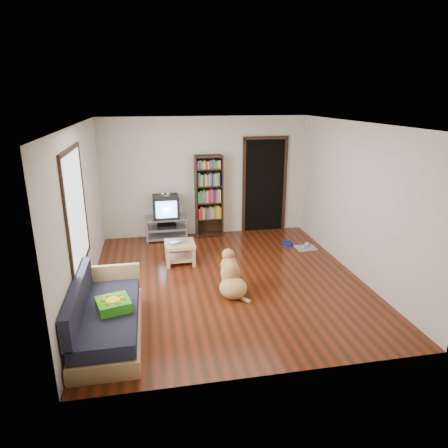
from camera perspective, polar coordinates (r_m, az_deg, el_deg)
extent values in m
plane|color=#5B1E0F|center=(6.90, 0.45, -7.95)|extent=(5.00, 5.00, 0.00)
plane|color=white|center=(6.23, 0.51, 14.15)|extent=(5.00, 5.00, 0.00)
plane|color=beige|center=(8.84, -2.69, 6.71)|extent=(4.50, 0.00, 4.50)
plane|color=beige|center=(4.16, 7.22, -6.43)|extent=(4.50, 0.00, 4.50)
plane|color=beige|center=(6.41, -19.66, 1.40)|extent=(0.00, 5.00, 5.00)
plane|color=beige|center=(7.21, 18.33, 3.28)|extent=(0.00, 5.00, 5.00)
cube|color=green|center=(5.33, -15.53, -11.01)|extent=(0.49, 0.49, 0.13)
imported|color=silver|center=(7.43, -6.35, -2.67)|extent=(0.40, 0.33, 0.03)
cylinder|color=navy|center=(8.51, 9.12, -2.78)|extent=(0.22, 0.22, 0.08)
cube|color=#9E9E9E|center=(8.40, 11.61, -3.38)|extent=(0.40, 0.33, 0.03)
cube|color=white|center=(5.88, -20.40, 1.93)|extent=(0.02, 1.30, 1.60)
cube|color=black|center=(5.73, -21.24, 9.84)|extent=(0.03, 1.42, 0.06)
cube|color=black|center=(6.14, -19.54, -5.44)|extent=(0.03, 1.42, 0.06)
cube|color=black|center=(5.22, -21.51, -0.13)|extent=(0.03, 0.06, 1.70)
cube|color=black|center=(6.55, -19.43, 3.57)|extent=(0.03, 0.06, 1.70)
cube|color=black|center=(9.16, 5.77, 5.43)|extent=(0.90, 0.02, 2.10)
cube|color=black|center=(9.03, 2.86, 5.31)|extent=(0.07, 0.05, 2.14)
cube|color=black|center=(9.30, 8.65, 5.50)|extent=(0.07, 0.05, 2.14)
cube|color=black|center=(8.98, 6.02, 12.16)|extent=(1.03, 0.05, 0.07)
cube|color=#99999E|center=(8.72, -8.24, 0.83)|extent=(0.90, 0.45, 0.04)
cube|color=#99999E|center=(8.79, -8.17, -0.60)|extent=(0.86, 0.42, 0.03)
cube|color=#99999E|center=(8.85, -8.12, -1.77)|extent=(0.90, 0.45, 0.04)
cylinder|color=#99999E|center=(8.60, -10.90, -1.17)|extent=(0.04, 0.04, 0.50)
cylinder|color=#99999E|center=(8.63, -5.32, -0.85)|extent=(0.04, 0.04, 0.50)
cylinder|color=#99999E|center=(8.98, -10.91, -0.36)|extent=(0.04, 0.04, 0.50)
cylinder|color=#99999E|center=(9.01, -5.57, -0.05)|extent=(0.04, 0.04, 0.50)
cube|color=black|center=(8.78, -8.19, -0.29)|extent=(0.40, 0.30, 0.07)
cube|color=black|center=(8.65, -8.31, 2.48)|extent=(0.55, 0.48, 0.48)
cube|color=black|center=(8.84, -8.38, 2.82)|extent=(0.40, 0.14, 0.36)
cube|color=#8CBFF2|center=(8.41, -8.23, 2.05)|extent=(0.44, 0.02, 0.36)
cube|color=silver|center=(8.54, -8.37, 4.01)|extent=(0.20, 0.07, 0.02)
sphere|color=silver|center=(8.53, -8.79, 4.28)|extent=(0.09, 0.09, 0.09)
sphere|color=silver|center=(8.53, -7.98, 4.33)|extent=(0.09, 0.09, 0.09)
cube|color=black|center=(8.75, -4.03, 3.88)|extent=(0.03, 0.30, 1.80)
cube|color=black|center=(8.83, -0.34, 4.05)|extent=(0.03, 0.30, 1.80)
cube|color=black|center=(8.92, -2.31, 4.18)|extent=(0.60, 0.02, 1.80)
cube|color=black|center=(9.03, -2.11, -1.40)|extent=(0.56, 0.28, 0.02)
cube|color=black|center=(8.92, -2.14, 0.85)|extent=(0.56, 0.28, 0.03)
cube|color=black|center=(8.82, -2.17, 3.15)|extent=(0.56, 0.28, 0.02)
cube|color=black|center=(8.73, -2.19, 5.50)|extent=(0.56, 0.28, 0.02)
cube|color=black|center=(8.66, -2.22, 7.89)|extent=(0.56, 0.28, 0.02)
cube|color=black|center=(8.62, -2.24, 9.59)|extent=(0.56, 0.28, 0.02)
cube|color=tan|center=(5.55, -16.03, -14.33)|extent=(0.80, 1.80, 0.22)
cube|color=#1E1E2D|center=(5.43, -16.23, -12.36)|extent=(0.74, 1.74, 0.18)
cube|color=#1E1E2D|center=(5.36, -20.15, -9.94)|extent=(0.12, 1.74, 0.40)
cube|color=tan|center=(6.12, -15.70, -6.97)|extent=(0.80, 0.06, 0.30)
cube|color=tan|center=(7.47, -6.35, -2.90)|extent=(0.55, 0.55, 0.06)
cube|color=tan|center=(7.57, -6.28, -4.81)|extent=(0.45, 0.45, 0.03)
cube|color=tan|center=(7.32, -7.99, -5.12)|extent=(0.06, 0.06, 0.34)
cube|color=tan|center=(7.35, -4.32, -4.89)|extent=(0.06, 0.06, 0.34)
cube|color=tan|center=(7.75, -8.18, -3.78)|extent=(0.06, 0.06, 0.34)
cube|color=tan|center=(7.78, -4.72, -3.57)|extent=(0.06, 0.06, 0.34)
ellipsoid|color=gold|center=(6.32, 1.34, -9.12)|extent=(0.47, 0.50, 0.32)
ellipsoid|color=tan|center=(6.40, 0.92, -7.04)|extent=(0.34, 0.37, 0.43)
ellipsoid|color=tan|center=(6.43, 0.71, -5.89)|extent=(0.29, 0.27, 0.30)
ellipsoid|color=#C7834C|center=(6.41, 0.59, -4.37)|extent=(0.21, 0.23, 0.19)
ellipsoid|color=tan|center=(6.51, 0.35, -4.22)|extent=(0.09, 0.17, 0.08)
sphere|color=black|center=(6.58, 0.17, -3.97)|extent=(0.04, 0.04, 0.04)
ellipsoid|color=#D78953|center=(6.37, 0.04, -4.62)|extent=(0.05, 0.07, 0.13)
ellipsoid|color=tan|center=(6.40, 1.31, -4.49)|extent=(0.05, 0.07, 0.13)
cylinder|color=tan|center=(6.59, -0.07, -7.58)|extent=(0.08, 0.11, 0.35)
cylinder|color=#B48045|center=(6.62, 1.06, -7.45)|extent=(0.08, 0.11, 0.35)
sphere|color=#D6AD52|center=(6.69, -0.16, -8.61)|extent=(0.09, 0.09, 0.09)
sphere|color=tan|center=(6.73, 0.96, -8.48)|extent=(0.09, 0.09, 0.09)
cylinder|color=#B67A46|center=(6.24, 2.75, -10.64)|extent=(0.22, 0.28, 0.07)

